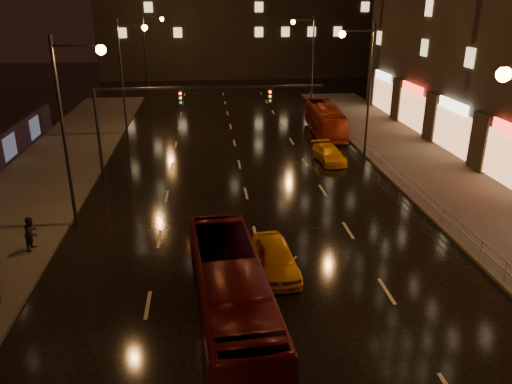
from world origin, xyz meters
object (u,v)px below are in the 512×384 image
bus_curb (325,120)px  pedestrian_b (31,233)px  taxi_far (329,154)px  taxi_near (275,258)px  bus_red (232,297)px

bus_curb → pedestrian_b: bus_curb is taller
bus_curb → taxi_far: 8.55m
taxi_near → taxi_far: bearing=64.2°
bus_red → taxi_near: bus_red is taller
bus_red → taxi_near: 4.65m
taxi_near → taxi_far: (6.31, 15.91, -0.12)m
bus_red → bus_curb: bearing=65.6°
bus_red → bus_curb: (10.12, 28.33, -0.09)m
bus_red → taxi_far: bus_red is taller
bus_curb → taxi_near: bus_curb is taller
bus_red → taxi_far: 21.71m
taxi_far → bus_curb: bearing=72.9°
taxi_near → pedestrian_b: 11.94m
taxi_near → pedestrian_b: (-11.50, 3.19, 0.26)m
taxi_near → pedestrian_b: pedestrian_b is taller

